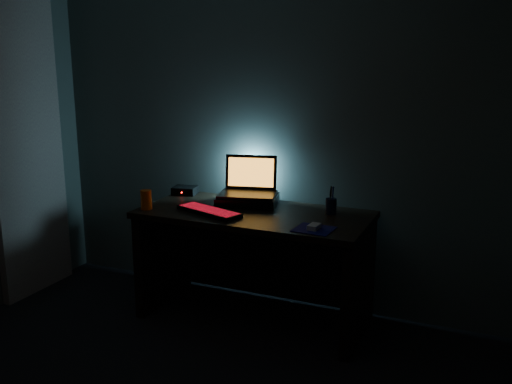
% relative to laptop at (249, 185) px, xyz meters
% --- Properties ---
extents(room, '(3.50, 4.00, 2.50)m').
position_rel_laptop_xyz_m(room, '(0.13, -1.83, 0.38)').
color(room, black).
rests_on(room, ground).
extents(desk, '(1.50, 0.70, 0.75)m').
position_rel_laptop_xyz_m(desk, '(0.13, -0.16, -0.38)').
color(desk, black).
rests_on(desk, ground).
extents(curtain, '(0.06, 0.65, 2.30)m').
position_rel_laptop_xyz_m(curtain, '(-1.58, -0.41, 0.28)').
color(curtain, '#B2AD8E').
rests_on(curtain, ground).
extents(riser, '(0.46, 0.39, 0.06)m').
position_rel_laptop_xyz_m(riser, '(0.01, -0.05, -0.09)').
color(riser, black).
rests_on(riser, desk).
extents(laptop, '(0.43, 0.36, 0.26)m').
position_rel_laptop_xyz_m(laptop, '(0.00, 0.00, 0.00)').
color(laptop, black).
rests_on(laptop, riser).
extents(keyboard, '(0.49, 0.29, 0.03)m').
position_rel_laptop_xyz_m(keyboard, '(-0.12, -0.36, -0.11)').
color(keyboard, black).
rests_on(keyboard, desk).
extents(mousepad, '(0.23, 0.21, 0.00)m').
position_rel_laptop_xyz_m(mousepad, '(0.61, -0.43, -0.12)').
color(mousepad, '#0B0D4D').
rests_on(mousepad, desk).
extents(mouse, '(0.06, 0.10, 0.03)m').
position_rel_laptop_xyz_m(mouse, '(0.61, -0.43, -0.10)').
color(mouse, '#9F9EA4').
rests_on(mouse, mousepad).
extents(pen_cup, '(0.08, 0.08, 0.10)m').
position_rel_laptop_xyz_m(pen_cup, '(0.60, -0.05, -0.07)').
color(pen_cup, black).
rests_on(pen_cup, desk).
extents(juice_glass, '(0.09, 0.09, 0.13)m').
position_rel_laptop_xyz_m(juice_glass, '(-0.55, -0.43, -0.06)').
color(juice_glass, '#D84D0B').
rests_on(juice_glass, desk).
extents(router, '(0.19, 0.16, 0.06)m').
position_rel_laptop_xyz_m(router, '(-0.53, 0.03, -0.09)').
color(router, black).
rests_on(router, desk).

